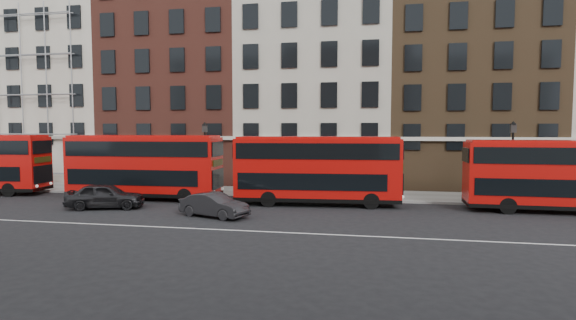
% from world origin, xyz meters
% --- Properties ---
extents(ground, '(120.00, 120.00, 0.00)m').
position_xyz_m(ground, '(0.00, 0.00, 0.00)').
color(ground, black).
rests_on(ground, ground).
extents(pavement, '(80.00, 5.00, 0.15)m').
position_xyz_m(pavement, '(0.00, 10.50, 0.07)').
color(pavement, gray).
rests_on(pavement, ground).
extents(kerb, '(80.00, 0.30, 0.16)m').
position_xyz_m(kerb, '(0.00, 8.00, 0.08)').
color(kerb, gray).
rests_on(kerb, ground).
extents(road_centre_line, '(70.00, 0.12, 0.01)m').
position_xyz_m(road_centre_line, '(0.00, -2.00, 0.01)').
color(road_centre_line, white).
rests_on(road_centre_line, ground).
extents(building_terrace, '(64.00, 11.95, 22.00)m').
position_xyz_m(building_terrace, '(-0.31, 17.88, 10.24)').
color(building_terrace, '#B8B09F').
rests_on(building_terrace, ground).
extents(bus_b, '(10.83, 2.87, 4.52)m').
position_xyz_m(bus_b, '(-10.71, 6.07, 2.43)').
color(bus_b, '#B00B09').
rests_on(bus_b, ground).
extents(bus_c, '(10.80, 3.30, 4.47)m').
position_xyz_m(bus_c, '(1.50, 6.06, 2.40)').
color(bus_c, '#B00B09').
rests_on(bus_c, ground).
extents(bus_d, '(10.27, 2.65, 4.30)m').
position_xyz_m(bus_d, '(15.76, 6.07, 2.30)').
color(bus_d, '#B00B09').
rests_on(bus_d, ground).
extents(car_rear, '(5.00, 3.11, 1.59)m').
position_xyz_m(car_rear, '(-11.27, 2.29, 0.79)').
color(car_rear, black).
rests_on(car_rear, ground).
extents(car_front, '(4.35, 2.71, 1.35)m').
position_xyz_m(car_front, '(-3.69, 1.04, 0.68)').
color(car_front, '#252427').
rests_on(car_front, ground).
extents(lamp_post_left, '(0.44, 0.44, 5.33)m').
position_xyz_m(lamp_post_left, '(-7.18, 8.69, 3.08)').
color(lamp_post_left, black).
rests_on(lamp_post_left, pavement).
extents(lamp_post_right, '(0.44, 0.44, 5.33)m').
position_xyz_m(lamp_post_right, '(13.95, 8.36, 3.08)').
color(lamp_post_right, black).
rests_on(lamp_post_right, pavement).
extents(iron_railings, '(6.60, 0.06, 1.00)m').
position_xyz_m(iron_railings, '(0.00, 12.70, 0.65)').
color(iron_railings, black).
rests_on(iron_railings, pavement).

